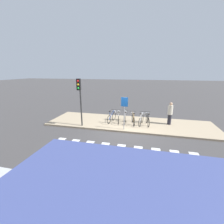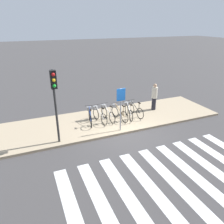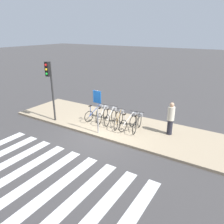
{
  "view_description": "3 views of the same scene",
  "coord_description": "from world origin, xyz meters",
  "px_view_note": "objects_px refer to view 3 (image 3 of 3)",
  "views": [
    {
      "loc": [
        1.18,
        -9.03,
        3.94
      ],
      "look_at": [
        -1.03,
        0.37,
        1.26
      ],
      "focal_mm": 24.0,
      "sensor_mm": 36.0,
      "label": 1
    },
    {
      "loc": [
        -4.37,
        -8.61,
        5.23
      ],
      "look_at": [
        -0.3,
        1.12,
        0.81
      ],
      "focal_mm": 35.0,
      "sensor_mm": 36.0,
      "label": 2
    },
    {
      "loc": [
        5.64,
        -7.75,
        4.96
      ],
      "look_at": [
        0.41,
        0.65,
        1.24
      ],
      "focal_mm": 35.0,
      "sensor_mm": 36.0,
      "label": 3
    }
  ],
  "objects_px": {
    "parked_bicycle_1": "(103,114)",
    "traffic_light": "(50,79)",
    "parked_bicycle_3": "(119,119)",
    "pedestrian": "(171,118)",
    "parked_bicycle_0": "(96,112)",
    "parked_bicycle_2": "(111,115)",
    "parked_bicycle_4": "(129,121)",
    "parked_bicycle_5": "(138,122)",
    "sign_post": "(97,105)"
  },
  "relations": [
    {
      "from": "traffic_light",
      "to": "sign_post",
      "type": "xyz_separation_m",
      "value": [
        3.05,
        0.05,
        -0.9
      ]
    },
    {
      "from": "parked_bicycle_5",
      "to": "sign_post",
      "type": "bearing_deg",
      "value": -137.71
    },
    {
      "from": "parked_bicycle_2",
      "to": "parked_bicycle_3",
      "type": "distance_m",
      "value": 0.64
    },
    {
      "from": "pedestrian",
      "to": "sign_post",
      "type": "height_order",
      "value": "sign_post"
    },
    {
      "from": "parked_bicycle_0",
      "to": "parked_bicycle_1",
      "type": "xyz_separation_m",
      "value": [
        0.5,
        -0.01,
        0.0
      ]
    },
    {
      "from": "parked_bicycle_0",
      "to": "sign_post",
      "type": "height_order",
      "value": "sign_post"
    },
    {
      "from": "parked_bicycle_2",
      "to": "parked_bicycle_4",
      "type": "distance_m",
      "value": 1.24
    },
    {
      "from": "parked_bicycle_4",
      "to": "parked_bicycle_1",
      "type": "bearing_deg",
      "value": 176.25
    },
    {
      "from": "parked_bicycle_1",
      "to": "parked_bicycle_2",
      "type": "xyz_separation_m",
      "value": [
        0.5,
        0.06,
        0.0
      ]
    },
    {
      "from": "parked_bicycle_0",
      "to": "parked_bicycle_2",
      "type": "distance_m",
      "value": 1.01
    },
    {
      "from": "parked_bicycle_2",
      "to": "parked_bicycle_5",
      "type": "distance_m",
      "value": 1.66
    },
    {
      "from": "parked_bicycle_2",
      "to": "pedestrian",
      "type": "distance_m",
      "value": 3.26
    },
    {
      "from": "parked_bicycle_0",
      "to": "parked_bicycle_5",
      "type": "height_order",
      "value": "same"
    },
    {
      "from": "parked_bicycle_0",
      "to": "parked_bicycle_1",
      "type": "bearing_deg",
      "value": -1.36
    },
    {
      "from": "traffic_light",
      "to": "parked_bicycle_4",
      "type": "bearing_deg",
      "value": 18.05
    },
    {
      "from": "sign_post",
      "to": "parked_bicycle_2",
      "type": "bearing_deg",
      "value": 95.39
    },
    {
      "from": "parked_bicycle_3",
      "to": "traffic_light",
      "type": "height_order",
      "value": "traffic_light"
    },
    {
      "from": "parked_bicycle_2",
      "to": "parked_bicycle_3",
      "type": "relative_size",
      "value": 1.01
    },
    {
      "from": "parked_bicycle_3",
      "to": "parked_bicycle_4",
      "type": "height_order",
      "value": "same"
    },
    {
      "from": "parked_bicycle_1",
      "to": "sign_post",
      "type": "height_order",
      "value": "sign_post"
    },
    {
      "from": "parked_bicycle_0",
      "to": "pedestrian",
      "type": "xyz_separation_m",
      "value": [
        4.22,
        0.34,
        0.44
      ]
    },
    {
      "from": "parked_bicycle_4",
      "to": "pedestrian",
      "type": "bearing_deg",
      "value": 13.08
    },
    {
      "from": "parked_bicycle_3",
      "to": "pedestrian",
      "type": "relative_size",
      "value": 0.9
    },
    {
      "from": "parked_bicycle_0",
      "to": "sign_post",
      "type": "xyz_separation_m",
      "value": [
        1.14,
        -1.42,
        1.07
      ]
    },
    {
      "from": "pedestrian",
      "to": "parked_bicycle_1",
      "type": "bearing_deg",
      "value": -174.63
    },
    {
      "from": "parked_bicycle_1",
      "to": "traffic_light",
      "type": "bearing_deg",
      "value": -148.77
    },
    {
      "from": "parked_bicycle_5",
      "to": "parked_bicycle_1",
      "type": "bearing_deg",
      "value": 179.28
    },
    {
      "from": "parked_bicycle_0",
      "to": "parked_bicycle_4",
      "type": "relative_size",
      "value": 1.0
    },
    {
      "from": "parked_bicycle_1",
      "to": "parked_bicycle_4",
      "type": "bearing_deg",
      "value": -3.75
    },
    {
      "from": "parked_bicycle_2",
      "to": "traffic_light",
      "type": "bearing_deg",
      "value": -152.44
    },
    {
      "from": "parked_bicycle_3",
      "to": "pedestrian",
      "type": "xyz_separation_m",
      "value": [
        2.6,
        0.48,
        0.44
      ]
    },
    {
      "from": "parked_bicycle_2",
      "to": "sign_post",
      "type": "relative_size",
      "value": 0.69
    },
    {
      "from": "parked_bicycle_5",
      "to": "parked_bicycle_2",
      "type": "bearing_deg",
      "value": 177.05
    },
    {
      "from": "parked_bicycle_4",
      "to": "traffic_light",
      "type": "xyz_separation_m",
      "value": [
        -4.14,
        -1.35,
        1.97
      ]
    },
    {
      "from": "parked_bicycle_2",
      "to": "parked_bicycle_3",
      "type": "height_order",
      "value": "same"
    },
    {
      "from": "parked_bicycle_3",
      "to": "parked_bicycle_5",
      "type": "xyz_separation_m",
      "value": [
        1.04,
        0.1,
        0.0
      ]
    },
    {
      "from": "parked_bicycle_1",
      "to": "pedestrian",
      "type": "relative_size",
      "value": 0.91
    },
    {
      "from": "parked_bicycle_5",
      "to": "sign_post",
      "type": "relative_size",
      "value": 0.69
    },
    {
      "from": "parked_bicycle_0",
      "to": "parked_bicycle_1",
      "type": "relative_size",
      "value": 1.0
    },
    {
      "from": "parked_bicycle_1",
      "to": "sign_post",
      "type": "relative_size",
      "value": 0.69
    },
    {
      "from": "parked_bicycle_2",
      "to": "parked_bicycle_3",
      "type": "bearing_deg",
      "value": -16.68
    },
    {
      "from": "parked_bicycle_0",
      "to": "parked_bicycle_4",
      "type": "height_order",
      "value": "same"
    },
    {
      "from": "parked_bicycle_0",
      "to": "parked_bicycle_2",
      "type": "xyz_separation_m",
      "value": [
        1.01,
        0.05,
        0.0
      ]
    },
    {
      "from": "parked_bicycle_0",
      "to": "parked_bicycle_3",
      "type": "bearing_deg",
      "value": -4.86
    },
    {
      "from": "parked_bicycle_0",
      "to": "pedestrian",
      "type": "relative_size",
      "value": 0.91
    },
    {
      "from": "parked_bicycle_3",
      "to": "parked_bicycle_4",
      "type": "bearing_deg",
      "value": 1.18
    },
    {
      "from": "parked_bicycle_0",
      "to": "pedestrian",
      "type": "distance_m",
      "value": 4.26
    },
    {
      "from": "parked_bicycle_0",
      "to": "parked_bicycle_5",
      "type": "xyz_separation_m",
      "value": [
        2.66,
        -0.04,
        0.0
      ]
    },
    {
      "from": "parked_bicycle_0",
      "to": "traffic_light",
      "type": "distance_m",
      "value": 3.11
    },
    {
      "from": "parked_bicycle_2",
      "to": "parked_bicycle_3",
      "type": "xyz_separation_m",
      "value": [
        0.61,
        -0.18,
        0.0
      ]
    }
  ]
}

